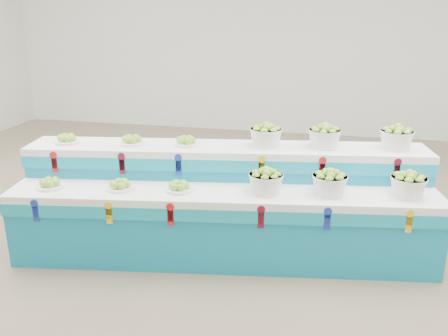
{
  "coord_description": "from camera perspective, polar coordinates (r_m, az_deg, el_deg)",
  "views": [
    {
      "loc": [
        1.45,
        -4.17,
        2.29
      ],
      "look_at": [
        0.51,
        -0.02,
        0.87
      ],
      "focal_mm": 37.54,
      "sensor_mm": 36.0,
      "label": 1
    }
  ],
  "objects": [
    {
      "name": "display_stand",
      "position": [
        4.61,
        0.0,
        -4.25
      ],
      "size": [
        4.12,
        1.64,
        1.02
      ],
      "primitive_type": null,
      "rotation": [
        0.0,
        0.0,
        0.15
      ],
      "color": "#1287AF",
      "rests_on": "ground"
    },
    {
      "name": "plate_upper_right",
      "position": [
        4.71,
        -4.65,
        3.37
      ],
      "size": [
        0.29,
        0.29,
        0.1
      ],
      "primitive_type": "cylinder",
      "rotation": [
        0.0,
        0.0,
        0.15
      ],
      "color": "white",
      "rests_on": "display_stand"
    },
    {
      "name": "basket_lower_mid",
      "position": [
        4.31,
        12.74,
        -1.75
      ],
      "size": [
        0.36,
        0.36,
        0.23
      ],
      "primitive_type": null,
      "rotation": [
        0.0,
        0.0,
        0.15
      ],
      "color": "silver",
      "rests_on": "display_stand"
    },
    {
      "name": "basket_upper_mid",
      "position": [
        4.69,
        12.13,
        3.78
      ],
      "size": [
        0.36,
        0.36,
        0.23
      ],
      "primitive_type": null,
      "rotation": [
        0.0,
        0.0,
        0.15
      ],
      "color": "silver",
      "rests_on": "display_stand"
    },
    {
      "name": "plate_lower_mid",
      "position": [
        4.45,
        -12.54,
        -1.96
      ],
      "size": [
        0.29,
        0.29,
        0.1
      ],
      "primitive_type": "cylinder",
      "rotation": [
        0.0,
        0.0,
        0.15
      ],
      "color": "white",
      "rests_on": "display_stand"
    },
    {
      "name": "basket_upper_right",
      "position": [
        4.83,
        20.26,
        3.49
      ],
      "size": [
        0.36,
        0.36,
        0.23
      ],
      "primitive_type": null,
      "rotation": [
        0.0,
        0.0,
        0.15
      ],
      "color": "silver",
      "rests_on": "display_stand"
    },
    {
      "name": "basket_lower_right",
      "position": [
        4.47,
        21.52,
        -1.88
      ],
      "size": [
        0.36,
        0.36,
        0.23
      ],
      "primitive_type": null,
      "rotation": [
        0.0,
        0.0,
        0.15
      ],
      "color": "silver",
      "rests_on": "display_stand"
    },
    {
      "name": "basket_upper_left",
      "position": [
        4.64,
        5.13,
        3.98
      ],
      "size": [
        0.36,
        0.36,
        0.23
      ],
      "primitive_type": null,
      "rotation": [
        0.0,
        0.0,
        0.15
      ],
      "color": "silver",
      "rests_on": "display_stand"
    },
    {
      "name": "back_wall",
      "position": [
        9.29,
        3.96,
        16.62
      ],
      "size": [
        10.0,
        0.0,
        10.0
      ],
      "primitive_type": "plane",
      "rotation": [
        1.57,
        0.0,
        0.0
      ],
      "color": "silver",
      "rests_on": "ground"
    },
    {
      "name": "plate_lower_right",
      "position": [
        4.33,
        -5.5,
        -2.18
      ],
      "size": [
        0.29,
        0.29,
        0.1
      ],
      "primitive_type": "cylinder",
      "rotation": [
        0.0,
        0.0,
        0.15
      ],
      "color": "white",
      "rests_on": "display_stand"
    },
    {
      "name": "ground",
      "position": [
        4.97,
        -5.75,
        -9.07
      ],
      "size": [
        10.0,
        10.0,
        0.0
      ],
      "primitive_type": "plane",
      "color": "brown",
      "rests_on": "ground"
    },
    {
      "name": "plate_upper_left",
      "position": [
        5.03,
        -18.62,
        3.45
      ],
      "size": [
        0.29,
        0.29,
        0.1
      ],
      "primitive_type": "cylinder",
      "rotation": [
        0.0,
        0.0,
        0.15
      ],
      "color": "white",
      "rests_on": "display_stand"
    },
    {
      "name": "basket_lower_left",
      "position": [
        4.25,
        5.13,
        -1.61
      ],
      "size": [
        0.36,
        0.36,
        0.23
      ],
      "primitive_type": null,
      "rotation": [
        0.0,
        0.0,
        0.15
      ],
      "color": "silver",
      "rests_on": "display_stand"
    },
    {
      "name": "plate_lower_left",
      "position": [
        4.68,
        -20.47,
        -1.69
      ],
      "size": [
        0.29,
        0.29,
        0.1
      ],
      "primitive_type": "cylinder",
      "rotation": [
        0.0,
        0.0,
        0.15
      ],
      "color": "white",
      "rests_on": "display_stand"
    },
    {
      "name": "plate_upper_mid",
      "position": [
        4.82,
        -11.17,
        3.43
      ],
      "size": [
        0.29,
        0.29,
        0.1
      ],
      "primitive_type": "cylinder",
      "rotation": [
        0.0,
        0.0,
        0.15
      ],
      "color": "white",
      "rests_on": "display_stand"
    }
  ]
}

